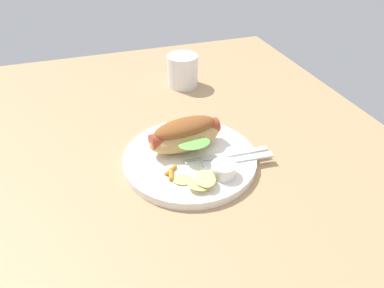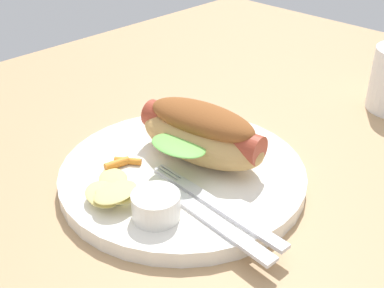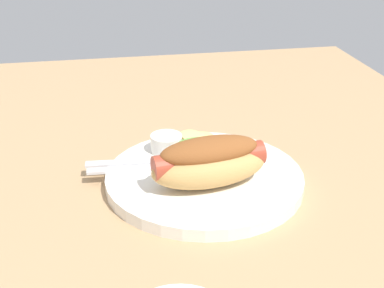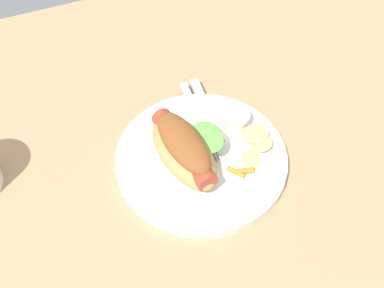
{
  "view_description": "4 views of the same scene",
  "coord_description": "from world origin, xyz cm",
  "px_view_note": "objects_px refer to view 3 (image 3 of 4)",
  "views": [
    {
      "loc": [
        49.57,
        -15.79,
        41.89
      ],
      "look_at": [
        0.75,
        0.4,
        4.32
      ],
      "focal_mm": 32.36,
      "sensor_mm": 36.0,
      "label": 1
    },
    {
      "loc": [
        30.51,
        30.67,
        30.07
      ],
      "look_at": [
        0.88,
        1.66,
        5.31
      ],
      "focal_mm": 46.75,
      "sensor_mm": 36.0,
      "label": 2
    },
    {
      "loc": [
        -57.13,
        12.32,
        34.24
      ],
      "look_at": [
        1.1,
        1.51,
        5.61
      ],
      "focal_mm": 49.22,
      "sensor_mm": 36.0,
      "label": 3
    },
    {
      "loc": [
        -17.45,
        -41.83,
        62.49
      ],
      "look_at": [
        -1.0,
        -0.23,
        5.56
      ],
      "focal_mm": 48.67,
      "sensor_mm": 36.0,
      "label": 4
    }
  ],
  "objects_px": {
    "sauce_ramekin": "(166,143)",
    "knife": "(138,162)",
    "carrot_garnish": "(233,153)",
    "hot_dog": "(210,161)",
    "plate": "(202,179)",
    "chips_pile": "(201,139)",
    "fork": "(148,168)"
  },
  "relations": [
    {
      "from": "sauce_ramekin",
      "to": "knife",
      "type": "distance_m",
      "value": 0.05
    },
    {
      "from": "chips_pile",
      "to": "sauce_ramekin",
      "type": "bearing_deg",
      "value": 102.05
    },
    {
      "from": "chips_pile",
      "to": "fork",
      "type": "bearing_deg",
      "value": 125.56
    },
    {
      "from": "knife",
      "to": "plate",
      "type": "bearing_deg",
      "value": -23.67
    },
    {
      "from": "plate",
      "to": "fork",
      "type": "relative_size",
      "value": 1.54
    },
    {
      "from": "fork",
      "to": "chips_pile",
      "type": "height_order",
      "value": "chips_pile"
    },
    {
      "from": "hot_dog",
      "to": "chips_pile",
      "type": "relative_size",
      "value": 2.02
    },
    {
      "from": "fork",
      "to": "carrot_garnish",
      "type": "xyz_separation_m",
      "value": [
        0.02,
        -0.12,
        0.0
      ]
    },
    {
      "from": "fork",
      "to": "sauce_ramekin",
      "type": "bearing_deg",
      "value": 60.23
    },
    {
      "from": "sauce_ramekin",
      "to": "knife",
      "type": "relative_size",
      "value": 0.32
    },
    {
      "from": "knife",
      "to": "chips_pile",
      "type": "distance_m",
      "value": 0.1
    },
    {
      "from": "hot_dog",
      "to": "carrot_garnish",
      "type": "height_order",
      "value": "hot_dog"
    },
    {
      "from": "hot_dog",
      "to": "fork",
      "type": "relative_size",
      "value": 0.93
    },
    {
      "from": "plate",
      "to": "knife",
      "type": "distance_m",
      "value": 0.09
    },
    {
      "from": "plate",
      "to": "sauce_ramekin",
      "type": "distance_m",
      "value": 0.08
    },
    {
      "from": "sauce_ramekin",
      "to": "hot_dog",
      "type": "bearing_deg",
      "value": -157.77
    },
    {
      "from": "chips_pile",
      "to": "plate",
      "type": "bearing_deg",
      "value": 169.48
    },
    {
      "from": "hot_dog",
      "to": "sauce_ramekin",
      "type": "height_order",
      "value": "hot_dog"
    },
    {
      "from": "plate",
      "to": "sauce_ramekin",
      "type": "bearing_deg",
      "value": 27.02
    },
    {
      "from": "chips_pile",
      "to": "hot_dog",
      "type": "bearing_deg",
      "value": 173.98
    },
    {
      "from": "sauce_ramekin",
      "to": "chips_pile",
      "type": "bearing_deg",
      "value": -77.95
    },
    {
      "from": "fork",
      "to": "hot_dog",
      "type": "bearing_deg",
      "value": -32.39
    },
    {
      "from": "sauce_ramekin",
      "to": "plate",
      "type": "bearing_deg",
      "value": -152.98
    },
    {
      "from": "carrot_garnish",
      "to": "hot_dog",
      "type": "bearing_deg",
      "value": 145.39
    },
    {
      "from": "hot_dog",
      "to": "carrot_garnish",
      "type": "bearing_deg",
      "value": 47.34
    },
    {
      "from": "knife",
      "to": "chips_pile",
      "type": "relative_size",
      "value": 1.82
    },
    {
      "from": "hot_dog",
      "to": "chips_pile",
      "type": "bearing_deg",
      "value": 75.93
    },
    {
      "from": "fork",
      "to": "chips_pile",
      "type": "relative_size",
      "value": 2.18
    },
    {
      "from": "sauce_ramekin",
      "to": "knife",
      "type": "bearing_deg",
      "value": 124.59
    },
    {
      "from": "sauce_ramekin",
      "to": "chips_pile",
      "type": "distance_m",
      "value": 0.05
    },
    {
      "from": "sauce_ramekin",
      "to": "chips_pile",
      "type": "relative_size",
      "value": 0.58
    },
    {
      "from": "plate",
      "to": "knife",
      "type": "height_order",
      "value": "knife"
    }
  ]
}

